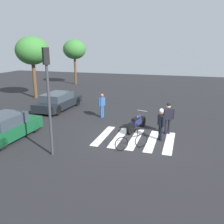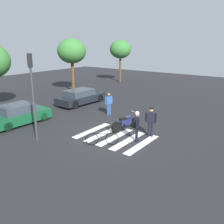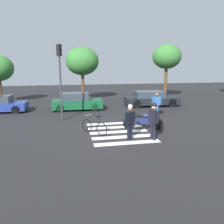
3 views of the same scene
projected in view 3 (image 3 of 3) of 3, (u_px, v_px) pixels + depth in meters
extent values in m
plane|color=#232326|center=(119.00, 132.00, 12.15)|extent=(60.00, 60.00, 0.00)
cylinder|color=black|center=(157.00, 124.00, 12.50)|extent=(0.67, 0.32, 0.66)
cylinder|color=black|center=(129.00, 123.00, 12.62)|extent=(0.67, 0.32, 0.66)
cube|color=#1E234C|center=(142.00, 120.00, 12.52)|extent=(0.85, 0.49, 0.36)
ellipsoid|color=#1E234C|center=(146.00, 116.00, 12.45)|extent=(0.53, 0.36, 0.24)
cube|color=black|center=(139.00, 116.00, 12.49)|extent=(0.49, 0.35, 0.12)
cylinder|color=#A5A5AD|center=(156.00, 112.00, 12.36)|extent=(0.20, 0.61, 0.04)
torus|color=black|center=(87.00, 126.00, 12.06)|extent=(0.48, 0.57, 0.71)
torus|color=black|center=(102.00, 129.00, 11.40)|extent=(0.48, 0.57, 0.71)
cylinder|color=black|center=(94.00, 122.00, 11.67)|extent=(0.56, 0.67, 0.04)
cylinder|color=black|center=(99.00, 120.00, 11.43)|extent=(0.05, 0.05, 0.34)
cube|color=black|center=(99.00, 116.00, 11.40)|extent=(0.20, 0.22, 0.06)
cylinder|color=#99999E|center=(88.00, 115.00, 11.87)|extent=(0.37, 0.31, 0.03)
cylinder|color=black|center=(154.00, 132.00, 10.73)|extent=(0.14, 0.14, 0.85)
cylinder|color=black|center=(152.00, 131.00, 10.88)|extent=(0.14, 0.14, 0.85)
cube|color=black|center=(154.00, 117.00, 10.65)|extent=(0.35, 0.53, 0.60)
sphere|color=tan|center=(154.00, 107.00, 10.56)|extent=(0.23, 0.23, 0.23)
cylinder|color=black|center=(158.00, 118.00, 10.40)|extent=(0.09, 0.09, 0.57)
cylinder|color=black|center=(150.00, 115.00, 10.91)|extent=(0.09, 0.09, 0.57)
sphere|color=black|center=(154.00, 105.00, 10.54)|extent=(0.24, 0.24, 0.24)
cylinder|color=black|center=(131.00, 131.00, 10.93)|extent=(0.14, 0.14, 0.80)
cylinder|color=black|center=(128.00, 132.00, 10.82)|extent=(0.14, 0.14, 0.80)
cube|color=black|center=(130.00, 118.00, 10.73)|extent=(0.51, 0.39, 0.57)
sphere|color=#8C664C|center=(130.00, 109.00, 10.64)|extent=(0.22, 0.22, 0.22)
cylinder|color=black|center=(134.00, 117.00, 10.90)|extent=(0.09, 0.09, 0.54)
cylinder|color=black|center=(126.00, 118.00, 10.55)|extent=(0.09, 0.09, 0.54)
sphere|color=white|center=(130.00, 107.00, 10.62)|extent=(0.23, 0.23, 0.23)
cylinder|color=#2D5999|center=(155.00, 111.00, 15.65)|extent=(0.14, 0.14, 0.83)
cylinder|color=#2D5999|center=(157.00, 111.00, 15.63)|extent=(0.14, 0.14, 0.83)
cube|color=#2D5999|center=(157.00, 101.00, 15.49)|extent=(0.52, 0.33, 0.59)
sphere|color=#8C664C|center=(157.00, 94.00, 15.40)|extent=(0.22, 0.22, 0.22)
cylinder|color=#2D5999|center=(152.00, 101.00, 15.52)|extent=(0.09, 0.09, 0.56)
cylinder|color=#2D5999|center=(161.00, 101.00, 15.47)|extent=(0.09, 0.09, 0.56)
cube|color=silver|center=(128.00, 143.00, 10.42)|extent=(3.17, 0.45, 0.01)
cube|color=silver|center=(123.00, 137.00, 11.29)|extent=(3.17, 0.45, 0.01)
cube|color=silver|center=(119.00, 132.00, 12.15)|extent=(3.17, 0.45, 0.01)
cube|color=silver|center=(115.00, 127.00, 13.01)|extent=(3.17, 0.45, 0.01)
cube|color=silver|center=(112.00, 123.00, 13.88)|extent=(3.17, 0.45, 0.01)
cylinder|color=black|center=(21.00, 106.00, 18.11)|extent=(0.63, 0.24, 0.62)
cylinder|color=black|center=(16.00, 110.00, 16.61)|extent=(0.63, 0.24, 0.62)
cube|color=navy|center=(0.00, 106.00, 17.11)|extent=(4.00, 1.88, 0.58)
cube|color=#F2EDCC|center=(28.00, 103.00, 17.95)|extent=(0.09, 0.20, 0.12)
cube|color=#F2EDCC|center=(25.00, 106.00, 16.86)|extent=(0.09, 0.20, 0.12)
cylinder|color=black|center=(93.00, 104.00, 19.07)|extent=(0.61, 0.24, 0.60)
cylinder|color=black|center=(95.00, 107.00, 17.54)|extent=(0.61, 0.24, 0.60)
cylinder|color=black|center=(61.00, 105.00, 18.64)|extent=(0.61, 0.24, 0.60)
cylinder|color=black|center=(60.00, 108.00, 17.11)|extent=(0.61, 0.24, 0.60)
cube|color=#14512D|center=(77.00, 104.00, 18.05)|extent=(3.97, 1.93, 0.65)
cube|color=#333D47|center=(75.00, 96.00, 17.89)|extent=(2.16, 1.66, 0.55)
cube|color=#F2EDCC|center=(100.00, 101.00, 18.90)|extent=(0.09, 0.20, 0.12)
cube|color=#F2EDCC|center=(102.00, 103.00, 17.78)|extent=(0.09, 0.20, 0.12)
cylinder|color=black|center=(165.00, 100.00, 20.79)|extent=(0.72, 0.24, 0.72)
cylinder|color=black|center=(172.00, 103.00, 19.22)|extent=(0.72, 0.24, 0.72)
cylinder|color=black|center=(132.00, 101.00, 20.28)|extent=(0.72, 0.24, 0.72)
cylinder|color=black|center=(137.00, 104.00, 18.71)|extent=(0.72, 0.24, 0.72)
cube|color=black|center=(151.00, 100.00, 19.72)|extent=(4.66, 1.99, 0.59)
cube|color=#333D47|center=(149.00, 94.00, 19.57)|extent=(2.54, 1.70, 0.53)
cube|color=#F2EDCC|center=(173.00, 98.00, 20.64)|extent=(0.09, 0.20, 0.12)
cube|color=#F2EDCC|center=(179.00, 100.00, 19.50)|extent=(0.09, 0.20, 0.12)
cylinder|color=#38383D|center=(61.00, 89.00, 14.25)|extent=(0.12, 0.12, 4.10)
cube|color=black|center=(59.00, 50.00, 13.76)|extent=(0.34, 0.34, 0.70)
sphere|color=red|center=(60.00, 46.00, 13.82)|extent=(0.16, 0.16, 0.16)
sphere|color=orange|center=(60.00, 50.00, 13.87)|extent=(0.16, 0.16, 0.16)
sphere|color=green|center=(61.00, 54.00, 13.92)|extent=(0.16, 0.16, 0.16)
cylinder|color=brown|center=(0.00, 91.00, 21.06)|extent=(0.35, 0.35, 2.21)
cylinder|color=brown|center=(83.00, 87.00, 22.50)|extent=(0.30, 0.30, 2.71)
ellipsoid|color=#387A33|center=(82.00, 61.00, 21.97)|extent=(3.22, 3.22, 2.74)
cylinder|color=brown|center=(165.00, 83.00, 24.13)|extent=(0.33, 0.33, 3.29)
ellipsoid|color=#387A33|center=(167.00, 57.00, 23.56)|extent=(3.00, 3.00, 2.55)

